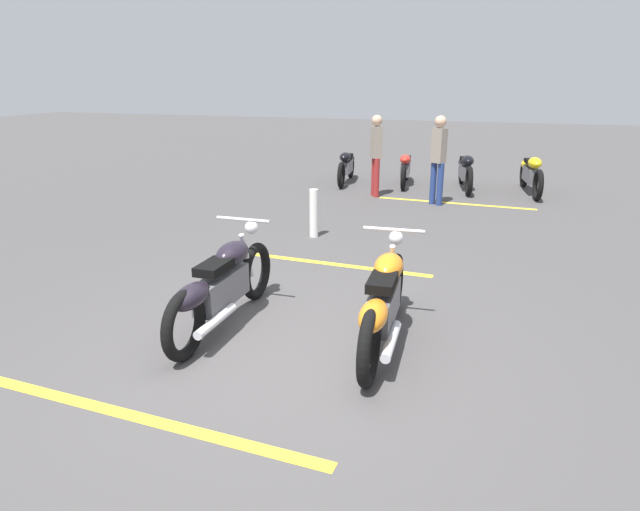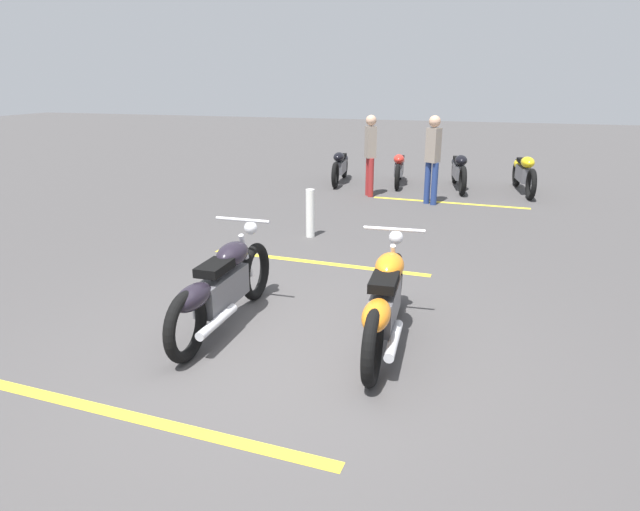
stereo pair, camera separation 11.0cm
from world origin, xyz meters
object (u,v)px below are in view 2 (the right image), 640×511
at_px(motorcycle_row_left, 459,170).
at_px(motorcycle_row_far_left, 524,172).
at_px(bystander_near_row, 433,156).
at_px(bollard_post, 310,213).
at_px(motorcycle_dark_foreground, 222,286).
at_px(bystander_secondary, 370,151).
at_px(motorcycle_bright_foreground, 385,301).
at_px(motorcycle_row_center, 399,167).
at_px(motorcycle_row_right, 340,165).

bearing_deg(motorcycle_row_left, motorcycle_row_far_left, 78.47).
xyz_separation_m(motorcycle_row_left, bystander_near_row, (-1.89, 0.43, 0.55)).
bearing_deg(bollard_post, motorcycle_dark_foreground, -176.50).
bearing_deg(motorcycle_row_left, bystander_secondary, -61.16).
height_order(motorcycle_bright_foreground, motorcycle_row_center, motorcycle_bright_foreground).
bearing_deg(motorcycle_row_center, motorcycle_bright_foreground, 1.82).
relative_size(motorcycle_bright_foreground, motorcycle_row_left, 1.05).
xyz_separation_m(motorcycle_row_right, bystander_secondary, (-1.41, -1.04, 0.55)).
xyz_separation_m(motorcycle_row_center, bystander_secondary, (-1.59, 0.38, 0.56)).
height_order(motorcycle_row_far_left, bystander_secondary, bystander_secondary).
distance_m(motorcycle_bright_foreground, motorcycle_row_left, 8.39).
height_order(motorcycle_row_far_left, motorcycle_row_center, motorcycle_row_far_left).
bearing_deg(motorcycle_row_far_left, bystander_secondary, -74.94).
relative_size(motorcycle_dark_foreground, bystander_near_row, 1.26).
height_order(motorcycle_dark_foreground, motorcycle_row_left, motorcycle_dark_foreground).
relative_size(motorcycle_bright_foreground, motorcycle_row_center, 1.12).
bearing_deg(bystander_near_row, bystander_secondary, 103.48).
bearing_deg(motorcycle_row_right, motorcycle_bright_foreground, 11.64).
bearing_deg(bollard_post, bystander_near_row, -27.46).
distance_m(motorcycle_dark_foreground, bollard_post, 3.56).
distance_m(motorcycle_row_right, bystander_near_row, 3.08).
distance_m(motorcycle_row_far_left, bystander_near_row, 2.67).
height_order(motorcycle_row_far_left, motorcycle_row_right, motorcycle_row_far_left).
xyz_separation_m(motorcycle_row_left, bystander_secondary, (-1.45, 1.79, 0.52)).
bearing_deg(bollard_post, motorcycle_row_far_left, -35.00).
distance_m(motorcycle_bright_foreground, motorcycle_dark_foreground, 1.66).
bearing_deg(motorcycle_row_center, motorcycle_dark_foreground, -9.25).
height_order(motorcycle_bright_foreground, bollard_post, motorcycle_bright_foreground).
relative_size(bystander_secondary, bollard_post, 2.21).
height_order(motorcycle_dark_foreground, motorcycle_row_far_left, motorcycle_dark_foreground).
bearing_deg(motorcycle_row_far_left, motorcycle_bright_foreground, -19.35).
bearing_deg(motorcycle_row_right, motorcycle_dark_foreground, 0.73).
bearing_deg(motorcycle_dark_foreground, motorcycle_bright_foreground, -86.52).
bearing_deg(bystander_near_row, motorcycle_row_far_left, -13.94).
relative_size(motorcycle_row_far_left, bystander_secondary, 1.28).
bearing_deg(motorcycle_row_far_left, motorcycle_dark_foreground, -29.63).
distance_m(motorcycle_dark_foreground, motorcycle_row_right, 8.51).
height_order(bystander_secondary, bollard_post, bystander_secondary).
relative_size(motorcycle_bright_foreground, motorcycle_row_right, 1.09).
xyz_separation_m(bystander_secondary, bollard_post, (-3.48, 0.22, -0.58)).
xyz_separation_m(bystander_near_row, bystander_secondary, (0.43, 1.37, -0.02)).
xyz_separation_m(motorcycle_dark_foreground, motorcycle_row_left, (8.49, -1.80, -0.02)).
height_order(motorcycle_row_center, motorcycle_row_right, motorcycle_row_right).
distance_m(motorcycle_row_left, bollard_post, 5.33).
xyz_separation_m(motorcycle_row_far_left, bystander_secondary, (-1.42, 3.21, 0.51)).
height_order(motorcycle_bright_foreground, motorcycle_dark_foreground, same).
relative_size(motorcycle_row_far_left, motorcycle_row_center, 1.11).
bearing_deg(motorcycle_dark_foreground, motorcycle_row_far_left, -20.67).
relative_size(motorcycle_dark_foreground, motorcycle_row_right, 1.09).
bearing_deg(motorcycle_row_center, bystander_secondary, -20.13).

